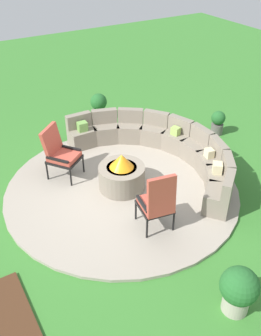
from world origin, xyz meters
name	(u,v)px	position (x,y,z in m)	size (l,w,h in m)	color
ground_plane	(122,189)	(0.00, 0.00, 0.00)	(24.00, 24.00, 0.00)	#387A2D
patio_circle	(122,188)	(0.00, 0.00, 0.03)	(4.63, 4.63, 0.06)	#9E9384
fire_pit	(122,175)	(0.00, 0.00, 0.36)	(0.91, 0.91, 0.76)	gray
curved_stone_bench	(163,147)	(-0.44, 1.28, 0.36)	(3.94, 2.40, 0.76)	gray
lounge_chair_front_left	(60,152)	(-1.02, -0.86, 0.62)	(0.80, 0.83, 1.11)	black
lounge_chair_front_right	(158,202)	(1.33, -0.07, 0.64)	(0.64, 0.61, 1.15)	black
potted_plant_0	(239,289)	(3.20, -0.01, 0.43)	(0.54, 0.54, 0.76)	#A89E8E
potted_plant_1	(99,105)	(-3.08, 1.04, 0.40)	(0.44, 0.44, 0.70)	#605B56
potted_plant_2	(218,122)	(-0.79, 3.19, 0.33)	(0.35, 0.35, 0.61)	#605B56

